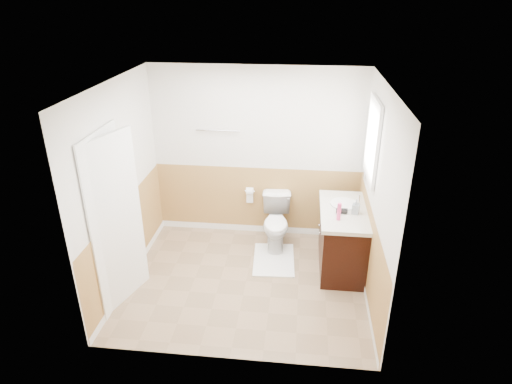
# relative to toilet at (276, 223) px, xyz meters

# --- Properties ---
(floor) EXTENTS (3.00, 3.00, 0.00)m
(floor) POSITION_rel_toilet_xyz_m (-0.32, -0.92, -0.37)
(floor) COLOR #8C7051
(floor) RESTS_ON ground
(ceiling) EXTENTS (3.00, 3.00, 0.00)m
(ceiling) POSITION_rel_toilet_xyz_m (-0.32, -0.92, 2.13)
(ceiling) COLOR white
(ceiling) RESTS_ON floor
(wall_back) EXTENTS (3.00, 0.00, 3.00)m
(wall_back) POSITION_rel_toilet_xyz_m (-0.32, 0.38, 0.88)
(wall_back) COLOR silver
(wall_back) RESTS_ON floor
(wall_front) EXTENTS (3.00, 0.00, 3.00)m
(wall_front) POSITION_rel_toilet_xyz_m (-0.32, -2.22, 0.88)
(wall_front) COLOR silver
(wall_front) RESTS_ON floor
(wall_left) EXTENTS (0.00, 3.00, 3.00)m
(wall_left) POSITION_rel_toilet_xyz_m (-1.82, -0.92, 0.88)
(wall_left) COLOR silver
(wall_left) RESTS_ON floor
(wall_right) EXTENTS (0.00, 3.00, 3.00)m
(wall_right) POSITION_rel_toilet_xyz_m (1.18, -0.92, 0.88)
(wall_right) COLOR silver
(wall_right) RESTS_ON floor
(wainscot_back) EXTENTS (3.00, 0.00, 3.00)m
(wainscot_back) POSITION_rel_toilet_xyz_m (-0.32, 0.37, 0.13)
(wainscot_back) COLOR #AD7F45
(wainscot_back) RESTS_ON floor
(wainscot_front) EXTENTS (3.00, 0.00, 3.00)m
(wainscot_front) POSITION_rel_toilet_xyz_m (-0.32, -2.20, 0.13)
(wainscot_front) COLOR #AD7F45
(wainscot_front) RESTS_ON floor
(wainscot_left) EXTENTS (0.00, 2.60, 2.60)m
(wainscot_left) POSITION_rel_toilet_xyz_m (-1.81, -0.92, 0.13)
(wainscot_left) COLOR #AD7F45
(wainscot_left) RESTS_ON floor
(wainscot_right) EXTENTS (0.00, 2.60, 2.60)m
(wainscot_right) POSITION_rel_toilet_xyz_m (1.17, -0.92, 0.13)
(wainscot_right) COLOR #AD7F45
(wainscot_right) RESTS_ON floor
(toilet) EXTENTS (0.45, 0.74, 0.73)m
(toilet) POSITION_rel_toilet_xyz_m (0.00, 0.00, 0.00)
(toilet) COLOR white
(toilet) RESTS_ON floor
(bath_mat) EXTENTS (0.60, 0.83, 0.02)m
(bath_mat) POSITION_rel_toilet_xyz_m (0.00, -0.40, -0.36)
(bath_mat) COLOR white
(bath_mat) RESTS_ON floor
(vanity_cabinet) EXTENTS (0.55, 1.10, 0.80)m
(vanity_cabinet) POSITION_rel_toilet_xyz_m (0.89, -0.43, 0.03)
(vanity_cabinet) COLOR black
(vanity_cabinet) RESTS_ON floor
(vanity_knob_left) EXTENTS (0.03, 0.03, 0.03)m
(vanity_knob_left) POSITION_rel_toilet_xyz_m (0.59, -0.53, 0.18)
(vanity_knob_left) COLOR silver
(vanity_knob_left) RESTS_ON vanity_cabinet
(vanity_knob_right) EXTENTS (0.03, 0.03, 0.03)m
(vanity_knob_right) POSITION_rel_toilet_xyz_m (0.59, -0.33, 0.18)
(vanity_knob_right) COLOR silver
(vanity_knob_right) RESTS_ON vanity_cabinet
(countertop) EXTENTS (0.60, 1.15, 0.05)m
(countertop) POSITION_rel_toilet_xyz_m (0.88, -0.43, 0.46)
(countertop) COLOR beige
(countertop) RESTS_ON vanity_cabinet
(sink_basin) EXTENTS (0.36, 0.36, 0.02)m
(sink_basin) POSITION_rel_toilet_xyz_m (0.89, -0.28, 0.49)
(sink_basin) COLOR white
(sink_basin) RESTS_ON countertop
(faucet) EXTENTS (0.02, 0.02, 0.14)m
(faucet) POSITION_rel_toilet_xyz_m (1.07, -0.28, 0.55)
(faucet) COLOR silver
(faucet) RESTS_ON countertop
(lotion_bottle) EXTENTS (0.05, 0.05, 0.22)m
(lotion_bottle) POSITION_rel_toilet_xyz_m (0.79, -0.71, 0.59)
(lotion_bottle) COLOR #EB3C7D
(lotion_bottle) RESTS_ON countertop
(soap_dispenser) EXTENTS (0.11, 0.11, 0.19)m
(soap_dispenser) POSITION_rel_toilet_xyz_m (1.01, -0.52, 0.58)
(soap_dispenser) COLOR gray
(soap_dispenser) RESTS_ON countertop
(hair_dryer_body) EXTENTS (0.14, 0.07, 0.07)m
(hair_dryer_body) POSITION_rel_toilet_xyz_m (0.84, -0.54, 0.52)
(hair_dryer_body) COLOR black
(hair_dryer_body) RESTS_ON countertop
(hair_dryer_handle) EXTENTS (0.03, 0.03, 0.07)m
(hair_dryer_handle) POSITION_rel_toilet_xyz_m (0.81, -0.52, 0.49)
(hair_dryer_handle) COLOR black
(hair_dryer_handle) RESTS_ON countertop
(mirror_panel) EXTENTS (0.02, 0.35, 0.90)m
(mirror_panel) POSITION_rel_toilet_xyz_m (1.16, 0.18, 1.18)
(mirror_panel) COLOR silver
(mirror_panel) RESTS_ON wall_right
(window_frame) EXTENTS (0.04, 0.80, 1.00)m
(window_frame) POSITION_rel_toilet_xyz_m (1.15, -0.33, 1.38)
(window_frame) COLOR white
(window_frame) RESTS_ON wall_right
(window_glass) EXTENTS (0.01, 0.70, 0.90)m
(window_glass) POSITION_rel_toilet_xyz_m (1.17, -0.33, 1.38)
(window_glass) COLOR white
(window_glass) RESTS_ON wall_right
(door) EXTENTS (0.29, 0.78, 2.04)m
(door) POSITION_rel_toilet_xyz_m (-1.72, -1.37, 0.65)
(door) COLOR white
(door) RESTS_ON wall_left
(door_frame) EXTENTS (0.02, 0.92, 2.10)m
(door_frame) POSITION_rel_toilet_xyz_m (-1.79, -1.37, 0.66)
(door_frame) COLOR white
(door_frame) RESTS_ON wall_left
(door_knob) EXTENTS (0.06, 0.06, 0.06)m
(door_knob) POSITION_rel_toilet_xyz_m (-1.66, -1.04, 0.58)
(door_knob) COLOR silver
(door_knob) RESTS_ON door
(towel_bar) EXTENTS (0.62, 0.02, 0.02)m
(towel_bar) POSITION_rel_toilet_xyz_m (-0.87, 0.33, 1.23)
(towel_bar) COLOR silver
(towel_bar) RESTS_ON wall_back
(tp_holder_bar) EXTENTS (0.14, 0.02, 0.02)m
(tp_holder_bar) POSITION_rel_toilet_xyz_m (-0.42, 0.31, 0.33)
(tp_holder_bar) COLOR silver
(tp_holder_bar) RESTS_ON wall_back
(tp_roll) EXTENTS (0.10, 0.11, 0.11)m
(tp_roll) POSITION_rel_toilet_xyz_m (-0.42, 0.31, 0.33)
(tp_roll) COLOR white
(tp_roll) RESTS_ON tp_holder_bar
(tp_sheet) EXTENTS (0.10, 0.01, 0.16)m
(tp_sheet) POSITION_rel_toilet_xyz_m (-0.42, 0.31, 0.22)
(tp_sheet) COLOR white
(tp_sheet) RESTS_ON tp_roll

